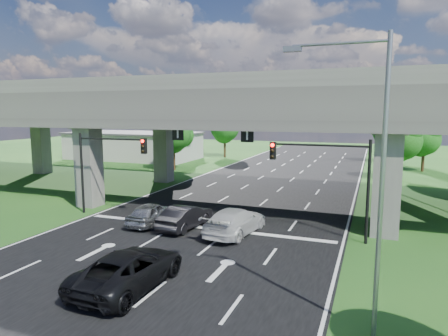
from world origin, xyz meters
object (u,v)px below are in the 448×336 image
Objects in this scene: car_silver at (151,213)px; car_white at (235,221)px; streetlight_far at (374,128)px; signal_right at (329,170)px; streetlight_near at (370,165)px; car_dark at (185,217)px; car_trailing at (129,269)px; streetlight_beyond at (375,124)px; signal_left at (105,159)px.

car_white is (5.95, 0.00, 0.07)m from car_silver.
car_white is (-7.71, -21.00, -5.01)m from streetlight_far.
signal_right is 0.60× the size of streetlight_far.
streetlight_near is 2.31× the size of car_silver.
car_trailing reaches higher than car_dark.
streetlight_beyond reaches higher than signal_right.
streetlight_far reaches higher than signal_left.
signal_right is at bearing -176.49° from car_silver.
signal_right is at bearing -96.47° from streetlight_far.
car_white is (-7.71, 9.00, -5.01)m from streetlight_near.
streetlight_near is 1.00× the size of streetlight_far.
streetlight_far reaches higher than car_silver.
streetlight_far reaches higher than car_white.
car_white is at bearing -170.17° from signal_right.
signal_right is 11.93m from car_silver.
streetlight_beyond reaches higher than car_trailing.
streetlight_beyond is (0.00, 46.00, 0.00)m from streetlight_near.
signal_right is at bearing 102.88° from streetlight_near.
car_white is at bearing 130.59° from streetlight_near.
streetlight_near is 1.71× the size of car_trailing.
signal_right is 1.00× the size of signal_left.
signal_left reaches higher than car_silver.
signal_right reaches higher than car_white.
signal_left is 5.54m from car_silver.
streetlight_near is at bearing 146.39° from car_dark.
streetlight_far is at bearing -105.85° from car_trailing.
signal_right is at bearing -163.25° from car_white.
streetlight_far is at bearing -90.00° from streetlight_beyond.
car_trailing is (-9.46, -45.77, -5.00)m from streetlight_beyond.
streetlight_beyond is at bearing -111.49° from car_silver.
signal_left is 10.79m from car_white.
car_dark is 0.83× the size of car_white.
streetlight_far is at bearing -124.28° from car_silver.
signal_left is 13.31m from car_trailing.
streetlight_beyond reaches higher than signal_left.
streetlight_far is (17.92, 20.06, 1.66)m from signal_left.
car_trailing is at bearing 114.38° from car_silver.
streetlight_beyond is at bearing 90.00° from streetlight_far.
signal_right is 1.30× the size of car_dark.
streetlight_near is 10.71m from car_trailing.
streetlight_beyond is 1.71× the size of car_trailing.
car_trailing is (1.65, -8.77, 0.05)m from car_dark.
signal_left is 40.30m from streetlight_beyond.
streetlight_far is 16.00m from streetlight_beyond.
car_dark is 3.40m from car_white.
car_trailing is (4.20, -8.77, 0.07)m from car_silver.
signal_right is 6.46m from car_white.
streetlight_far reaches higher than car_dark.
signal_right is 9.52m from car_dark.
streetlight_far is at bearing 48.22° from signal_left.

